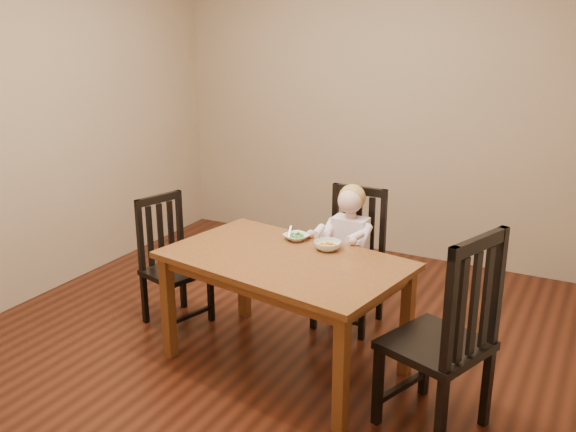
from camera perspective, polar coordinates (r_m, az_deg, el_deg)
The scene contains 9 objects.
room at distance 3.99m, azimuth -1.33°, elevation 6.38°, with size 4.01×4.01×2.71m.
dining_table at distance 3.89m, azimuth -0.32°, elevation -4.87°, with size 1.56×1.09×0.72m.
chair_child at distance 4.54m, azimuth 5.62°, elevation -3.94°, with size 0.42×0.40×0.97m.
chair_left at distance 4.62m, azimuth -10.28°, elevation -4.13°, with size 0.47×0.48×0.92m.
chair_right at distance 3.43m, azimuth 13.84°, elevation -10.48°, with size 0.60×0.61×1.13m.
toddler at distance 4.44m, azimuth 5.44°, elevation -2.43°, with size 0.32×0.40×0.55m, color white, non-canonical shape.
bowl_peas at distance 4.16m, azimuth 0.75°, elevation -1.88°, with size 0.15×0.15×0.04m, color white.
bowl_veg at distance 3.99m, azimuth 3.53°, elevation -2.63°, with size 0.17×0.17×0.05m, color white.
fork at distance 4.16m, azimuth 0.14°, elevation -1.51°, with size 0.05×0.13×0.05m.
Camera 1 is at (1.91, -3.41, 2.12)m, focal length 40.00 mm.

